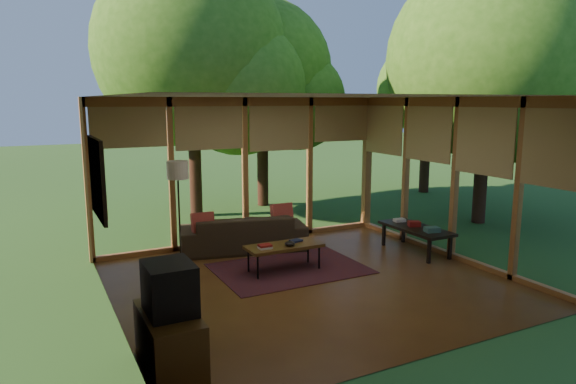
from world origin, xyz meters
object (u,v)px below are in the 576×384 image
sofa (243,233)px  media_cabinet (170,341)px  floor_lamp (178,176)px  television (169,288)px  coffee_table (284,247)px  side_console (416,229)px

sofa → media_cabinet: 4.16m
media_cabinet → floor_lamp: (1.10, 3.65, 1.11)m
television → floor_lamp: bearing=73.5°
sofa → television: size_ratio=4.00×
sofa → television: bearing=71.2°
floor_lamp → coffee_table: bearing=-49.8°
media_cabinet → side_console: 5.28m
side_console → floor_lamp: bearing=156.8°
media_cabinet → coffee_table: size_ratio=0.83×
media_cabinet → sofa: bearing=57.9°
television → side_console: 5.28m
coffee_table → side_console: bearing=-3.2°
coffee_table → side_console: size_ratio=0.86×
television → floor_lamp: size_ratio=0.33×
media_cabinet → television: size_ratio=1.82×
television → media_cabinet: bearing=180.0°
media_cabinet → television: 0.55m
sofa → television: 4.19m
floor_lamp → media_cabinet: bearing=-106.8°
media_cabinet → side_console: (4.87, 2.03, 0.11)m
floor_lamp → coffee_table: floor_lamp is taller
television → side_console: size_ratio=0.39×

